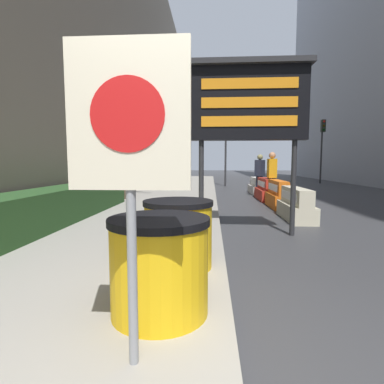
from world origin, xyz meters
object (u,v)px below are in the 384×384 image
barrel_drum_foreground (159,265)px  pedestrian_worker (260,172)px  jersey_barrier_orange_near (278,196)px  traffic_light_far_side (322,138)px  jersey_barrier_white (257,187)px  barrel_drum_middle (178,234)px  traffic_cone_near (290,190)px  warning_sign (129,138)px  jersey_barrier_cream (296,206)px  traffic_cone_mid (289,192)px  message_board (248,104)px  jersey_barrier_red_striped (266,190)px  traffic_light_near_curb (226,138)px  pedestrian_passerby (272,173)px

barrel_drum_foreground → pedestrian_worker: size_ratio=0.47×
jersey_barrier_orange_near → traffic_light_far_side: traffic_light_far_side is taller
traffic_light_far_side → jersey_barrier_white: bearing=-126.4°
barrel_drum_middle → traffic_cone_near: size_ratio=1.33×
barrel_drum_foreground → jersey_barrier_white: barrel_drum_foreground is taller
warning_sign → jersey_barrier_cream: warning_sign is taller
traffic_cone_mid → warning_sign: bearing=-109.0°
traffic_cone_mid → pedestrian_worker: (-1.01, 0.99, 0.79)m
message_board → traffic_cone_mid: size_ratio=5.87×
barrel_drum_foreground → warning_sign: warning_sign is taller
barrel_drum_foreground → jersey_barrier_red_striped: barrel_drum_foreground is taller
traffic_light_near_curb → pedestrian_worker: size_ratio=2.29×
warning_sign → pedestrian_worker: size_ratio=1.09×
barrel_drum_foreground → traffic_light_far_side: bearing=67.1°
warning_sign → message_board: bearing=74.2°
jersey_barrier_white → traffic_light_near_curb: traffic_light_near_curb is taller
barrel_drum_foreground → jersey_barrier_orange_near: 7.82m
warning_sign → pedestrian_passerby: 9.91m
warning_sign → traffic_light_near_curb: 17.08m
jersey_barrier_cream → traffic_light_near_curb: size_ratio=0.42×
traffic_cone_near → pedestrian_passerby: bearing=-125.4°
jersey_barrier_white → pedestrian_passerby: (0.08, -2.98, 0.75)m
jersey_barrier_cream → traffic_light_far_side: 15.57m
traffic_cone_mid → pedestrian_worker: pedestrian_worker is taller
jersey_barrier_orange_near → pedestrian_passerby: pedestrian_passerby is taller
barrel_drum_foreground → jersey_barrier_red_striped: size_ratio=0.42×
jersey_barrier_cream → pedestrian_passerby: pedestrian_passerby is taller
jersey_barrier_cream → traffic_cone_near: 5.17m
barrel_drum_middle → jersey_barrier_orange_near: barrel_drum_middle is taller
traffic_light_far_side → pedestrian_worker: 10.64m
traffic_light_near_curb → pedestrian_worker: (1.23, -5.52, -1.93)m
traffic_cone_near → pedestrian_passerby: pedestrian_passerby is taller
traffic_light_far_side → barrel_drum_middle: bearing=-114.1°
pedestrian_worker → pedestrian_passerby: bearing=36.6°
jersey_barrier_cream → traffic_cone_near: (1.13, 5.05, -0.05)m
traffic_cone_mid → traffic_light_far_side: size_ratio=0.13×
jersey_barrier_red_striped → traffic_cone_near: (1.13, 0.87, -0.06)m
warning_sign → message_board: message_board is taller
warning_sign → jersey_barrier_orange_near: size_ratio=1.17×
barrel_drum_middle → traffic_light_far_side: traffic_light_far_side is taller
message_board → traffic_cone_near: message_board is taller
barrel_drum_foreground → traffic_cone_near: 10.97m
pedestrian_worker → barrel_drum_foreground: bearing=19.4°
barrel_drum_foreground → traffic_cone_mid: (3.54, 9.79, -0.30)m
jersey_barrier_cream → jersey_barrier_orange_near: jersey_barrier_orange_near is taller
jersey_barrier_orange_near → traffic_cone_mid: jersey_barrier_orange_near is taller
barrel_drum_middle → traffic_light_near_curb: bearing=85.2°
warning_sign → traffic_light_far_side: traffic_light_far_side is taller
barrel_drum_middle → warning_sign: bearing=-92.8°
warning_sign → jersey_barrier_red_striped: (2.64, 10.11, -1.20)m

